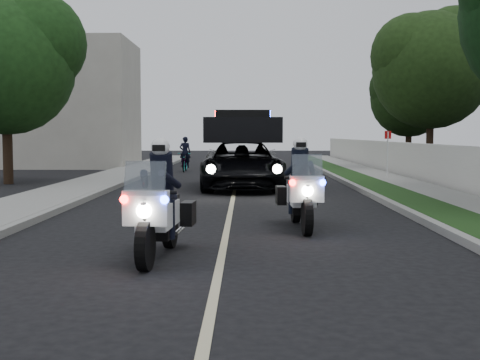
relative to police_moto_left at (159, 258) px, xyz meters
name	(u,v)px	position (x,y,z in m)	size (l,w,h in m)	color
ground	(222,256)	(0.94, 0.15, 0.00)	(120.00, 120.00, 0.00)	black
curb_right	(366,192)	(5.04, 10.15, 0.07)	(0.20, 60.00, 0.15)	gray
grass_verge	(388,192)	(5.74, 10.15, 0.08)	(1.20, 60.00, 0.16)	#193814
sidewalk_right	(430,192)	(7.04, 10.15, 0.08)	(1.40, 60.00, 0.16)	gray
property_wall	(463,170)	(8.04, 10.15, 0.75)	(0.22, 60.00, 1.50)	beige
curb_left	(103,191)	(-3.16, 10.15, 0.07)	(0.20, 60.00, 0.15)	gray
sidewalk_left	(67,191)	(-4.26, 10.15, 0.08)	(2.00, 60.00, 0.16)	gray
building_far	(61,105)	(-9.06, 26.15, 3.50)	(8.00, 6.00, 7.00)	#A8A396
lane_marking	(234,194)	(0.94, 10.15, 0.00)	(0.12, 50.00, 0.01)	#BFB78C
police_moto_left	(159,258)	(0.00, 0.00, 0.00)	(0.75, 2.15, 1.83)	silver
police_moto_right	(301,228)	(2.40, 3.01, 0.00)	(0.75, 2.14, 1.82)	white
police_suv	(242,189)	(1.19, 12.06, 0.00)	(2.69, 5.81, 2.83)	black
bicycle	(185,172)	(-1.68, 21.69, 0.00)	(0.62, 1.78, 0.93)	black
cyclist	(185,172)	(-1.68, 21.69, 0.00)	(0.55, 0.37, 1.52)	black
sign_post	(387,181)	(6.94, 15.67, 0.00)	(0.32, 0.32, 2.05)	red
tree_right_d	(429,171)	(10.54, 22.39, 0.00)	(5.84, 5.84, 9.74)	#203C14
tree_right_e	(408,165)	(11.08, 28.62, 0.00)	(4.64, 4.64, 7.74)	black
tree_left_near	(9,184)	(-7.55, 14.00, 0.00)	(5.08, 5.08, 8.46)	#1A4216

